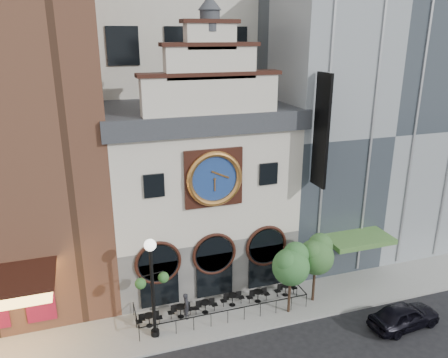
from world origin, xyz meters
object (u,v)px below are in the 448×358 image
bistro_3 (232,299)px  tree_left (291,264)px  tree_right (316,254)px  bistro_4 (258,295)px  car_right (404,315)px  bistro_5 (286,289)px  bistro_1 (181,311)px  lamppost (152,278)px  bistro_0 (149,319)px  pedestrian (186,306)px  bistro_2 (205,306)px

bistro_3 → tree_left: (3.18, -1.72, 2.90)m
tree_left → tree_right: bearing=16.9°
bistro_4 → car_right: car_right is taller
car_right → bistro_5: bearing=41.6°
bistro_1 → bistro_4: (5.15, 0.02, 0.00)m
lamppost → tree_right: lamppost is taller
car_right → bistro_1: bearing=63.4°
bistro_3 → tree_left: 4.63m
bistro_0 → bistro_3: size_ratio=1.00×
bistro_1 → car_right: 13.48m
bistro_5 → bistro_1: bearing=-179.0°
tree_left → bistro_3: bearing=151.6°
bistro_1 → bistro_5: (7.19, 0.12, 0.00)m
bistro_0 → bistro_4: (7.13, 0.29, 0.00)m
pedestrian → lamppost: size_ratio=0.28×
bistro_2 → tree_right: (7.12, -0.88, 2.90)m
lamppost → tree_left: (8.41, -0.33, -0.44)m
bistro_5 → car_right: size_ratio=0.35×
bistro_3 → bistro_5: (3.75, -0.05, 0.00)m
bistro_1 → lamppost: bearing=-145.9°
bistro_3 → car_right: 10.44m
pedestrian → tree_right: size_ratio=0.37×
car_right → bistro_2: bearing=60.8°
bistro_1 → tree_right: 9.20m
bistro_0 → tree_right: bearing=-3.5°
bistro_3 → pedestrian: 3.14m
bistro_3 → pedestrian: (-3.10, -0.34, 0.38)m
car_right → tree_right: tree_right is taller
bistro_3 → tree_right: 6.09m
bistro_2 → car_right: size_ratio=0.35×
bistro_0 → pedestrian: (2.32, 0.10, 0.38)m
bistro_0 → bistro_2: 3.55m
bistro_0 → tree_left: 9.16m
bistro_3 → bistro_2: bearing=-173.7°
bistro_0 → bistro_3: (5.42, 0.44, 0.00)m
bistro_0 → bistro_5: 9.18m
bistro_3 → tree_right: (5.25, -1.09, 2.90)m
lamppost → tree_right: 10.49m
tree_right → bistro_3: bearing=168.3°
bistro_1 → bistro_2: size_ratio=1.00×
pedestrian → bistro_4: bearing=-76.1°
bistro_5 → tree_right: 3.42m
bistro_4 → bistro_5: same height
bistro_2 → tree_left: bearing=-16.6°
bistro_1 → bistro_2: 1.56m
bistro_4 → tree_left: tree_left is taller
bistro_4 → tree_right: bearing=-14.9°
bistro_1 → tree_left: size_ratio=0.34×
bistro_2 → tree_right: size_ratio=0.34×
bistro_1 → bistro_5: 7.19m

